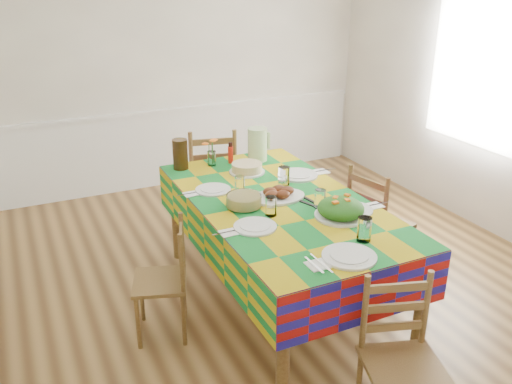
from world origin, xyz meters
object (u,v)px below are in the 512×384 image
meat_platter (278,194)px  tea_pitcher (180,154)px  chair_left (166,281)px  chair_right (376,225)px  chair_far (212,181)px  dining_table (280,213)px  green_pitcher (257,144)px  chair_near (400,361)px

meat_platter → tea_pitcher: 1.02m
chair_left → chair_right: bearing=108.4°
meat_platter → chair_far: (-0.02, 1.34, -0.36)m
chair_far → chair_right: (0.89, -1.40, -0.04)m
dining_table → green_pitcher: (0.24, 0.88, 0.24)m
dining_table → tea_pitcher: 1.08m
tea_pitcher → chair_near: bearing=-79.1°
meat_platter → chair_near: 1.50m
chair_far → chair_right: size_ratio=1.08×
chair_right → meat_platter: bearing=73.6°
meat_platter → chair_far: size_ratio=0.38×
chair_right → green_pitcher: bearing=23.1°
chair_near → chair_right: chair_right is taller
meat_platter → chair_left: 1.01m
green_pitcher → chair_near: size_ratio=0.31×
tea_pitcher → chair_left: (-0.45, -0.97, -0.56)m
tea_pitcher → chair_right: (1.32, -0.97, -0.50)m
tea_pitcher → chair_far: size_ratio=0.24×
green_pitcher → meat_platter: bearing=-105.2°
dining_table → chair_right: (0.88, -0.01, -0.27)m
green_pitcher → chair_right: size_ratio=0.29×
green_pitcher → chair_near: green_pitcher is taller
chair_near → chair_left: 1.65m
tea_pitcher → chair_right: tea_pitcher is taller
dining_table → tea_pitcher: bearing=114.6°
meat_platter → chair_left: size_ratio=0.47×
tea_pitcher → chair_far: (0.43, 0.43, -0.46)m
chair_far → chair_left: bearing=70.5°
tea_pitcher → chair_near: tea_pitcher is taller
meat_platter → tea_pitcher: tea_pitcher is taller
chair_left → chair_right: (1.77, 0.00, 0.06)m
meat_platter → chair_near: bearing=-89.8°
chair_far → chair_right: chair_far is taller
chair_near → chair_far: size_ratio=0.87×
green_pitcher → chair_far: bearing=116.2°
meat_platter → chair_left: bearing=-176.3°
meat_platter → green_pitcher: 0.87m
chair_near → chair_far: bearing=108.1°
green_pitcher → chair_right: green_pitcher is taller
green_pitcher → chair_near: (-0.22, -2.28, -0.55)m
green_pitcher → chair_near: 2.35m
green_pitcher → chair_right: 1.22m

